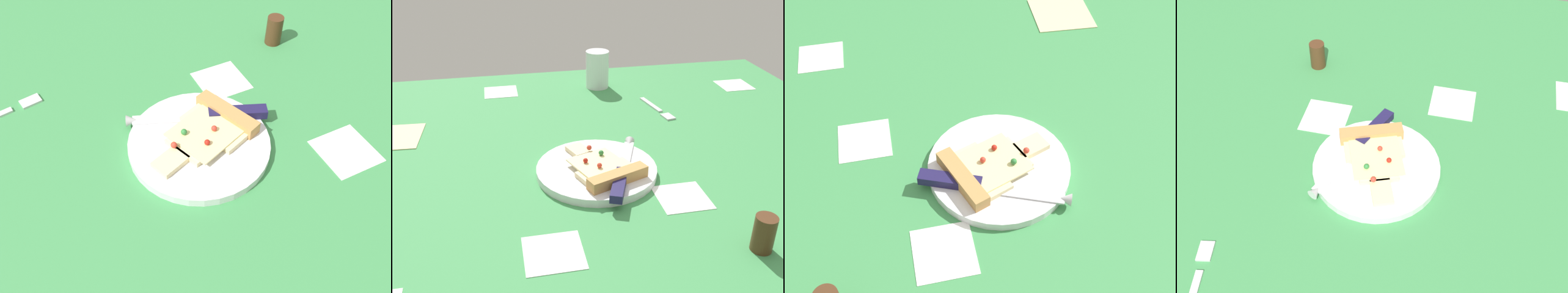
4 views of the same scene
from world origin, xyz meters
TOP-DOWN VIEW (x-y plane):
  - ground_plane at (-0.00, 0.01)cm, footprint 130.48×130.48cm
  - plate at (-1.37, 1.25)cm, footprint 23.31×23.31cm
  - pizza_slice at (-0.44, -1.18)cm, footprint 14.28×19.04cm
  - knife at (2.58, -2.98)cm, footprint 10.96×23.03cm
  - pepper_shaker at (18.07, -25.68)cm, footprint 3.30×3.30cm
  - fork at (20.99, 28.89)cm, footprint 4.66×15.36cm

SIDE VIEW (x-z plane):
  - ground_plane at x=0.00cm, z-range -3.00..0.00cm
  - fork at x=20.99cm, z-range 0.00..0.80cm
  - plate at x=-1.37cm, z-range 0.00..1.57cm
  - knife at x=2.58cm, z-range 0.95..3.40cm
  - pizza_slice at x=-0.44cm, z-range 1.19..3.52cm
  - pepper_shaker at x=18.07cm, z-range 0.00..5.94cm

